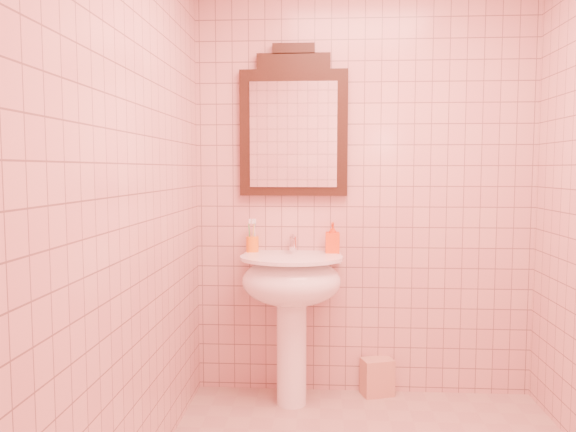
# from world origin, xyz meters

# --- Properties ---
(back_wall) EXTENTS (2.00, 0.02, 2.50)m
(back_wall) POSITION_xyz_m (0.00, 1.10, 1.25)
(back_wall) COLOR #D59D94
(back_wall) RESTS_ON floor
(pedestal_sink) EXTENTS (0.58, 0.58, 0.86)m
(pedestal_sink) POSITION_xyz_m (-0.42, 0.87, 0.66)
(pedestal_sink) COLOR white
(pedestal_sink) RESTS_ON floor
(faucet) EXTENTS (0.04, 0.16, 0.11)m
(faucet) POSITION_xyz_m (-0.42, 1.01, 0.92)
(faucet) COLOR white
(faucet) RESTS_ON pedestal_sink
(mirror) EXTENTS (0.63, 0.06, 0.88)m
(mirror) POSITION_xyz_m (-0.42, 1.07, 1.60)
(mirror) COLOR black
(mirror) RESTS_ON back_wall
(toothbrush_cup) EXTENTS (0.07, 0.07, 0.17)m
(toothbrush_cup) POSITION_xyz_m (-0.66, 1.02, 0.91)
(toothbrush_cup) COLOR orange
(toothbrush_cup) RESTS_ON pedestal_sink
(soap_dispenser) EXTENTS (0.08, 0.08, 0.18)m
(soap_dispenser) POSITION_xyz_m (-0.18, 1.01, 0.95)
(soap_dispenser) COLOR #E04312
(soap_dispenser) RESTS_ON pedestal_sink
(towel) EXTENTS (0.21, 0.17, 0.22)m
(towel) POSITION_xyz_m (0.09, 1.04, 0.11)
(towel) COLOR tan
(towel) RESTS_ON floor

